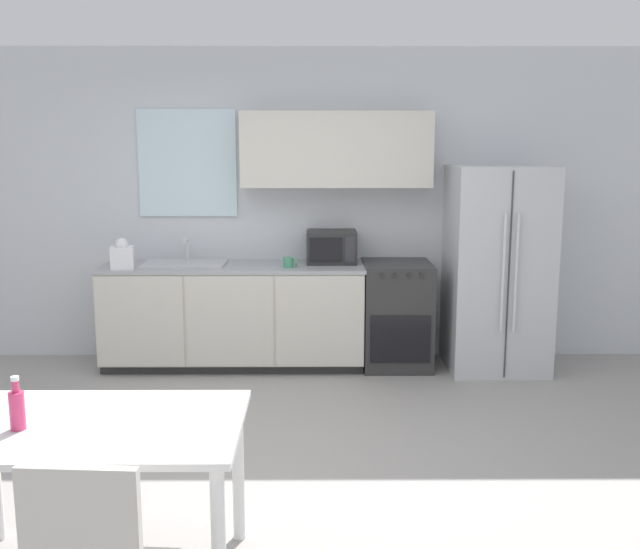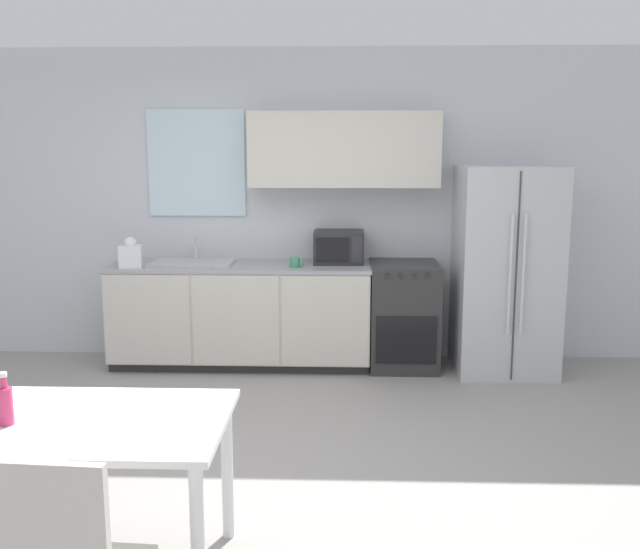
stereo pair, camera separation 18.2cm
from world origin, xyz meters
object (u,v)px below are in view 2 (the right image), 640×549
at_px(microwave, 339,247).
at_px(coffee_mug, 296,262).
at_px(oven_range, 403,315).
at_px(drink_bottle, 5,404).
at_px(dining_table, 78,440).
at_px(refrigerator, 505,270).

height_order(microwave, coffee_mug, microwave).
height_order(oven_range, drink_bottle, drink_bottle).
relative_size(coffee_mug, dining_table, 0.09).
height_order(oven_range, microwave, microwave).
bearing_deg(microwave, drink_bottle, -112.17).
distance_m(oven_range, microwave, 0.80).
distance_m(coffee_mug, drink_bottle, 3.20).
relative_size(microwave, drink_bottle, 1.89).
xyz_separation_m(oven_range, drink_bottle, (-1.90, -3.19, 0.36)).
xyz_separation_m(oven_range, refrigerator, (0.83, -0.06, 0.41)).
bearing_deg(dining_table, oven_range, 62.36).
relative_size(oven_range, drink_bottle, 4.01).
distance_m(oven_range, coffee_mug, 1.04).
height_order(refrigerator, microwave, refrigerator).
bearing_deg(refrigerator, oven_range, 175.84).
height_order(microwave, drink_bottle, microwave).
bearing_deg(microwave, dining_table, -108.50).
bearing_deg(dining_table, refrigerator, 51.17).
xyz_separation_m(oven_range, dining_table, (-1.63, -3.12, 0.18)).
xyz_separation_m(microwave, drink_bottle, (-1.34, -3.30, -0.21)).
height_order(dining_table, drink_bottle, drink_bottle).
height_order(microwave, dining_table, microwave).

